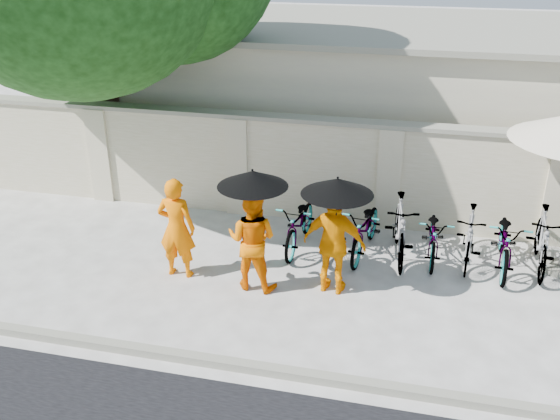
# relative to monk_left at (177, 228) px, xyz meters

# --- Properties ---
(ground) EXTENTS (80.00, 80.00, 0.00)m
(ground) POSITION_rel_monk_left_xyz_m (1.25, -0.46, -0.87)
(ground) COLOR silver
(kerb) EXTENTS (40.00, 0.16, 0.12)m
(kerb) POSITION_rel_monk_left_xyz_m (1.25, -2.16, -0.81)
(kerb) COLOR gray
(kerb) RESTS_ON ground
(compound_wall) EXTENTS (20.00, 0.30, 2.00)m
(compound_wall) POSITION_rel_monk_left_xyz_m (2.25, 2.74, 0.13)
(compound_wall) COLOR beige
(compound_wall) RESTS_ON ground
(building_behind) EXTENTS (14.00, 6.00, 3.20)m
(building_behind) POSITION_rel_monk_left_xyz_m (3.25, 6.54, 0.73)
(building_behind) COLOR beige
(building_behind) RESTS_ON ground
(monk_left) EXTENTS (0.64, 0.42, 1.75)m
(monk_left) POSITION_rel_monk_left_xyz_m (0.00, 0.00, 0.00)
(monk_left) COLOR #FF7100
(monk_left) RESTS_ON ground
(monk_center) EXTENTS (0.89, 0.72, 1.70)m
(monk_center) POSITION_rel_monk_left_xyz_m (1.31, -0.07, -0.02)
(monk_center) COLOR #F36D00
(monk_center) RESTS_ON ground
(parasol_center) EXTENTS (1.09, 1.09, 1.09)m
(parasol_center) POSITION_rel_monk_left_xyz_m (1.36, -0.15, 1.06)
(parasol_center) COLOR black
(parasol_center) RESTS_ON ground
(monk_right) EXTENTS (1.06, 0.57, 1.72)m
(monk_right) POSITION_rel_monk_left_xyz_m (2.61, 0.08, -0.01)
(monk_right) COLOR #F89000
(monk_right) RESTS_ON ground
(parasol_right) EXTENTS (1.10, 1.10, 1.02)m
(parasol_right) POSITION_rel_monk_left_xyz_m (2.63, -0.00, 0.99)
(parasol_right) COLOR black
(parasol_right) RESTS_ON ground
(bike_0) EXTENTS (0.72, 1.83, 0.94)m
(bike_0) POSITION_rel_monk_left_xyz_m (1.78, 1.43, -0.40)
(bike_0) COLOR slate
(bike_0) RESTS_ON ground
(bike_1) EXTENTS (0.54, 1.90, 1.14)m
(bike_1) POSITION_rel_monk_left_xyz_m (2.38, 1.48, -0.30)
(bike_1) COLOR slate
(bike_1) RESTS_ON ground
(bike_2) EXTENTS (0.86, 1.90, 0.96)m
(bike_2) POSITION_rel_monk_left_xyz_m (2.97, 1.48, -0.39)
(bike_2) COLOR slate
(bike_2) RESTS_ON ground
(bike_3) EXTENTS (0.73, 1.91, 1.12)m
(bike_3) POSITION_rel_monk_left_xyz_m (3.57, 1.45, -0.31)
(bike_3) COLOR slate
(bike_3) RESTS_ON ground
(bike_4) EXTENTS (0.60, 1.67, 0.87)m
(bike_4) POSITION_rel_monk_left_xyz_m (4.16, 1.58, -0.44)
(bike_4) COLOR slate
(bike_4) RESTS_ON ground
(bike_5) EXTENTS (0.61, 1.69, 0.99)m
(bike_5) POSITION_rel_monk_left_xyz_m (4.75, 1.55, -0.38)
(bike_5) COLOR slate
(bike_5) RESTS_ON ground
(bike_6) EXTENTS (0.77, 1.93, 1.00)m
(bike_6) POSITION_rel_monk_left_xyz_m (5.35, 1.50, -0.37)
(bike_6) COLOR slate
(bike_6) RESTS_ON ground
(bike_7) EXTENTS (0.63, 1.80, 1.06)m
(bike_7) POSITION_rel_monk_left_xyz_m (5.94, 1.62, -0.34)
(bike_7) COLOR slate
(bike_7) RESTS_ON ground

